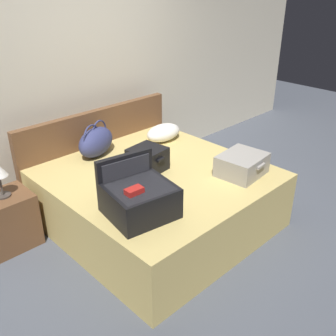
% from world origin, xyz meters
% --- Properties ---
extents(ground_plane, '(12.00, 12.00, 0.00)m').
position_xyz_m(ground_plane, '(0.00, 0.00, 0.00)').
color(ground_plane, '#4C515B').
extents(back_wall, '(8.00, 0.10, 2.60)m').
position_xyz_m(back_wall, '(0.00, 1.65, 1.30)').
color(back_wall, beige).
rests_on(back_wall, ground).
extents(bed, '(1.86, 1.89, 0.57)m').
position_xyz_m(bed, '(0.00, 0.40, 0.29)').
color(bed, tan).
rests_on(bed, ground).
extents(headboard, '(1.89, 0.08, 0.96)m').
position_xyz_m(headboard, '(0.00, 1.39, 0.48)').
color(headboard, brown).
rests_on(headboard, ground).
extents(hard_case_large, '(0.56, 0.55, 0.43)m').
position_xyz_m(hard_case_large, '(-0.58, -0.02, 0.72)').
color(hard_case_large, black).
rests_on(hard_case_large, bed).
extents(hard_case_medium, '(0.46, 0.41, 0.20)m').
position_xyz_m(hard_case_medium, '(0.55, -0.17, 0.67)').
color(hard_case_medium, gray).
rests_on(hard_case_medium, bed).
extents(hard_case_small, '(0.34, 0.35, 0.22)m').
position_xyz_m(hard_case_small, '(-0.03, 0.51, 0.68)').
color(hard_case_small, black).
rests_on(hard_case_small, bed).
extents(duffel_bag, '(0.54, 0.41, 0.36)m').
position_xyz_m(duffel_bag, '(-0.18, 1.14, 0.72)').
color(duffel_bag, navy).
rests_on(duffel_bag, bed).
extents(pillow_near_headboard, '(0.44, 0.27, 0.18)m').
position_xyz_m(pillow_near_headboard, '(0.59, 0.94, 0.66)').
color(pillow_near_headboard, white).
rests_on(pillow_near_headboard, bed).
extents(nightstand, '(0.44, 0.40, 0.52)m').
position_xyz_m(nightstand, '(-1.21, 1.10, 0.26)').
color(nightstand, brown).
rests_on(nightstand, ground).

